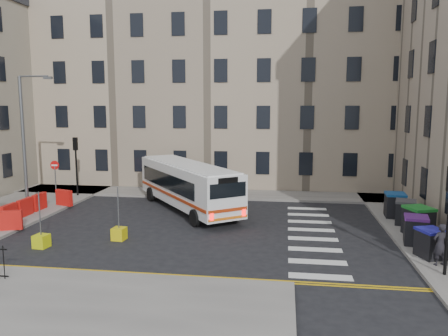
% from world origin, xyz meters
% --- Properties ---
extents(ground, '(120.00, 120.00, 0.00)m').
position_xyz_m(ground, '(0.00, 0.00, 0.00)').
color(ground, black).
rests_on(ground, ground).
extents(pavement_north, '(36.00, 3.20, 0.15)m').
position_xyz_m(pavement_north, '(-6.00, 8.60, 0.07)').
color(pavement_north, slate).
rests_on(pavement_north, ground).
extents(pavement_east, '(2.40, 26.00, 0.15)m').
position_xyz_m(pavement_east, '(9.00, 4.00, 0.07)').
color(pavement_east, slate).
rests_on(pavement_east, ground).
extents(pavement_west, '(6.00, 22.00, 0.15)m').
position_xyz_m(pavement_west, '(-14.00, 1.00, 0.07)').
color(pavement_west, slate).
rests_on(pavement_west, ground).
extents(terrace_north, '(38.30, 10.80, 17.20)m').
position_xyz_m(terrace_north, '(-7.00, 15.50, 8.62)').
color(terrace_north, tan).
rests_on(terrace_north, ground).
extents(traffic_light_nw, '(0.28, 0.22, 4.10)m').
position_xyz_m(traffic_light_nw, '(-12.00, 6.50, 2.87)').
color(traffic_light_nw, black).
rests_on(traffic_light_nw, pavement_west).
extents(streetlamp, '(0.50, 0.22, 8.14)m').
position_xyz_m(streetlamp, '(-13.00, 2.00, 4.34)').
color(streetlamp, '#595B5E').
rests_on(streetlamp, pavement_west).
extents(no_entry_north, '(0.60, 0.08, 3.00)m').
position_xyz_m(no_entry_north, '(-12.50, 4.50, 2.08)').
color(no_entry_north, '#595B5E').
rests_on(no_entry_north, pavement_west).
extents(roadworks_barriers, '(1.66, 6.26, 1.00)m').
position_xyz_m(roadworks_barriers, '(-11.84, 0.50, 0.65)').
color(roadworks_barriers, red).
rests_on(roadworks_barriers, pavement_west).
extents(bus, '(8.13, 9.82, 2.85)m').
position_xyz_m(bus, '(-3.41, 3.84, 1.65)').
color(bus, white).
rests_on(bus, ground).
extents(wheelie_bin_a, '(1.27, 1.35, 1.21)m').
position_xyz_m(wheelie_bin_a, '(8.67, -3.57, 0.76)').
color(wheelie_bin_a, black).
rests_on(wheelie_bin_a, pavement_east).
extents(wheelie_bin_b, '(1.24, 1.36, 1.30)m').
position_xyz_m(wheelie_bin_b, '(8.56, -1.77, 0.81)').
color(wheelie_bin_b, black).
rests_on(wheelie_bin_b, pavement_east).
extents(wheelie_bin_c, '(1.49, 1.59, 1.41)m').
position_xyz_m(wheelie_bin_c, '(9.09, -0.31, 0.86)').
color(wheelie_bin_c, black).
rests_on(wheelie_bin_c, pavement_east).
extents(wheelie_bin_d, '(1.30, 1.41, 1.30)m').
position_xyz_m(wheelie_bin_d, '(9.00, 1.71, 0.81)').
color(wheelie_bin_d, black).
rests_on(wheelie_bin_d, pavement_east).
extents(wheelie_bin_e, '(1.18, 1.33, 1.38)m').
position_xyz_m(wheelie_bin_e, '(8.82, 3.25, 0.85)').
color(wheelie_bin_e, black).
rests_on(wheelie_bin_e, pavement_east).
extents(pedestrian, '(0.72, 0.60, 1.70)m').
position_xyz_m(pedestrian, '(8.73, -4.48, 1.00)').
color(pedestrian, black).
rests_on(pedestrian, pavement_east).
extents(bollard_yellow, '(0.67, 0.67, 0.60)m').
position_xyz_m(bollard_yellow, '(-8.39, -4.26, 0.30)').
color(bollard_yellow, '#C2CB0B').
rests_on(bollard_yellow, ground).
extents(bollard_chevron, '(0.65, 0.65, 0.60)m').
position_xyz_m(bollard_chevron, '(-5.31, -2.65, 0.30)').
color(bollard_chevron, '#CBB90B').
rests_on(bollard_chevron, ground).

